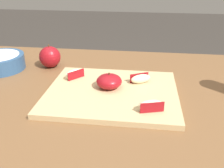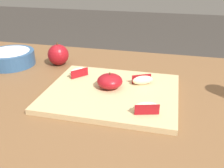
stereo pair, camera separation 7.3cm
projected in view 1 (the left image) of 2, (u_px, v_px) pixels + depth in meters
The scene contains 7 objects.
dining_table at pixel (99, 121), 0.82m from camera, with size 1.34×0.78×0.78m.
cutting_board at pixel (112, 92), 0.74m from camera, with size 0.38×0.32×0.02m.
apple_half_skin_up at pixel (109, 81), 0.74m from camera, with size 0.08×0.08×0.05m.
apple_wedge_middle at pixel (151, 105), 0.63m from camera, with size 0.07×0.04×0.03m.
apple_wedge_left at pixel (141, 79), 0.78m from camera, with size 0.07×0.05×0.03m.
apple_wedge_right at pixel (74, 74), 0.81m from camera, with size 0.06×0.06×0.03m.
whole_apple_red_delicious at pixel (50, 57), 0.93m from camera, with size 0.08×0.08×0.09m.
Camera 1 is at (0.13, -0.68, 1.13)m, focal length 40.36 mm.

